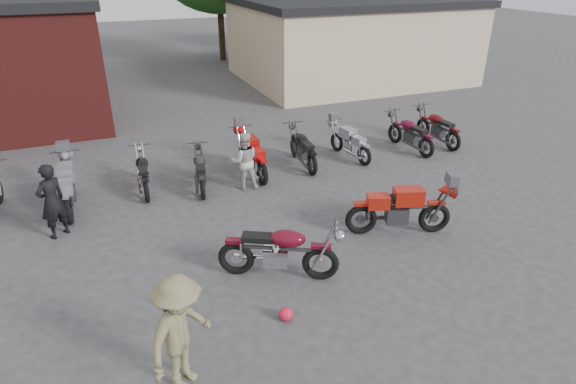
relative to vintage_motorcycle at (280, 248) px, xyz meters
name	(u,v)px	position (x,y,z in m)	size (l,w,h in m)	color
ground	(331,285)	(0.77, -0.60, -0.63)	(90.00, 90.00, 0.00)	#38383B
stucco_building	(349,42)	(9.27, 14.40, 1.12)	(10.00, 8.00, 3.50)	tan
vintage_motorcycle	(280,248)	(0.00, 0.00, 0.00)	(2.18, 0.72, 1.26)	#5B0B1A
sportbike	(401,207)	(2.98, 0.52, 0.01)	(2.20, 0.73, 1.28)	#B01C0E
helmet	(286,314)	(-0.36, -1.15, -0.52)	(0.24, 0.24, 0.22)	red
person_dark	(52,201)	(-3.87, 3.20, 0.20)	(0.61, 0.40, 1.66)	black
person_light	(244,161)	(0.59, 4.01, 0.12)	(0.73, 0.57, 1.50)	#B8B8B3
person_tan	(181,334)	(-2.15, -1.84, 0.26)	(1.15, 0.66, 1.79)	olive
row_bike_1	(67,184)	(-3.63, 4.50, -0.01)	(2.15, 0.71, 1.25)	gray
row_bike_2	(143,171)	(-1.85, 4.83, -0.09)	(1.85, 0.61, 1.08)	black
row_bike_3	(200,169)	(-0.47, 4.43, -0.10)	(1.84, 0.61, 1.06)	#242427
row_bike_4	(252,153)	(1.05, 4.81, -0.02)	(2.11, 0.70, 1.22)	red
row_bike_5	(303,146)	(2.59, 4.83, -0.06)	(1.99, 0.66, 1.15)	black
row_bike_6	(350,141)	(4.12, 4.83, -0.10)	(1.85, 0.61, 1.07)	gray
row_bike_7	(410,132)	(6.17, 4.73, -0.05)	(2.01, 0.66, 1.17)	#590B26
row_bike_8	(438,126)	(7.34, 4.88, -0.04)	(2.03, 0.67, 1.18)	#550A0F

